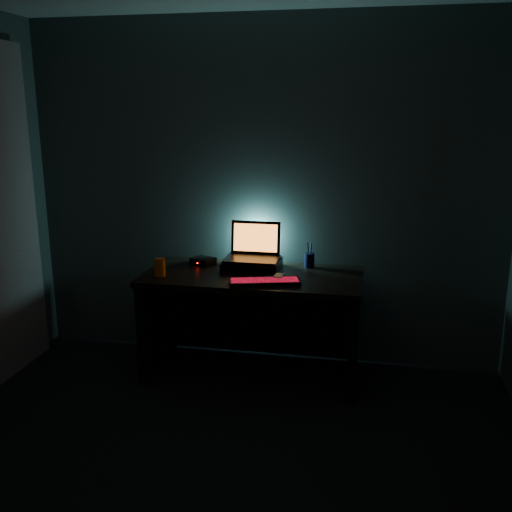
{
  "coord_description": "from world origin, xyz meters",
  "views": [
    {
      "loc": [
        0.75,
        -2.08,
        1.85
      ],
      "look_at": [
        0.03,
        1.57,
        0.89
      ],
      "focal_mm": 40.0,
      "sensor_mm": 36.0,
      "label": 1
    }
  ],
  "objects_px": {
    "laptop": "(253,250)",
    "juice_glass": "(160,267)",
    "mouse": "(279,277)",
    "pen_cup": "(309,260)",
    "router": "(203,261)",
    "keyboard": "(265,282)"
  },
  "relations": [
    {
      "from": "mouse",
      "to": "laptop",
      "type": "bearing_deg",
      "value": 132.15
    },
    {
      "from": "laptop",
      "to": "juice_glass",
      "type": "xyz_separation_m",
      "value": [
        -0.58,
        -0.35,
        -0.06
      ]
    },
    {
      "from": "mouse",
      "to": "juice_glass",
      "type": "bearing_deg",
      "value": -171.75
    },
    {
      "from": "mouse",
      "to": "juice_glass",
      "type": "xyz_separation_m",
      "value": [
        -0.81,
        -0.06,
        0.04
      ]
    },
    {
      "from": "keyboard",
      "to": "juice_glass",
      "type": "relative_size",
      "value": 3.93
    },
    {
      "from": "keyboard",
      "to": "mouse",
      "type": "height_order",
      "value": "mouse"
    },
    {
      "from": "laptop",
      "to": "router",
      "type": "bearing_deg",
      "value": -177.09
    },
    {
      "from": "pen_cup",
      "to": "router",
      "type": "bearing_deg",
      "value": -174.29
    },
    {
      "from": "keyboard",
      "to": "juice_glass",
      "type": "distance_m",
      "value": 0.73
    },
    {
      "from": "juice_glass",
      "to": "router",
      "type": "relative_size",
      "value": 0.63
    },
    {
      "from": "router",
      "to": "laptop",
      "type": "bearing_deg",
      "value": 26.25
    },
    {
      "from": "keyboard",
      "to": "router",
      "type": "xyz_separation_m",
      "value": [
        -0.52,
        0.38,
        0.01
      ]
    },
    {
      "from": "mouse",
      "to": "juice_glass",
      "type": "height_order",
      "value": "juice_glass"
    },
    {
      "from": "pen_cup",
      "to": "keyboard",
      "type": "bearing_deg",
      "value": -118.39
    },
    {
      "from": "router",
      "to": "pen_cup",
      "type": "bearing_deg",
      "value": 29.12
    },
    {
      "from": "mouse",
      "to": "router",
      "type": "height_order",
      "value": "router"
    },
    {
      "from": "keyboard",
      "to": "mouse",
      "type": "distance_m",
      "value": 0.13
    },
    {
      "from": "pen_cup",
      "to": "laptop",
      "type": "bearing_deg",
      "value": -171.63
    },
    {
      "from": "laptop",
      "to": "juice_glass",
      "type": "bearing_deg",
      "value": -148.44
    },
    {
      "from": "juice_glass",
      "to": "router",
      "type": "distance_m",
      "value": 0.4
    },
    {
      "from": "laptop",
      "to": "router",
      "type": "distance_m",
      "value": 0.38
    },
    {
      "from": "pen_cup",
      "to": "router",
      "type": "distance_m",
      "value": 0.77
    }
  ]
}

